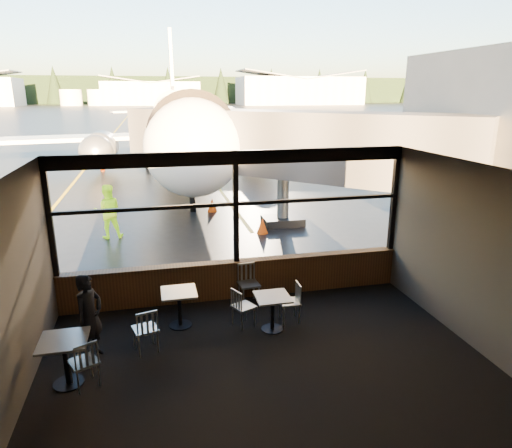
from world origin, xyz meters
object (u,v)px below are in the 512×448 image
object	(u,v)px
cafe_table_mid	(180,309)
chair_mid_s	(145,329)
chair_near_e	(290,302)
cone_nose	(212,205)
cone_extra	(262,226)
cafe_table_near	(272,313)
ground_crew	(108,211)
chair_near_n	(249,285)
chair_left_s	(84,362)
passenger	(90,317)
cafe_table_left	(66,362)
cone_wing	(102,167)
jet_bridge	(307,163)
chair_near_w	(244,307)
airliner	(178,86)

from	to	relation	value
cafe_table_mid	chair_mid_s	distance (m)	1.08
chair_near_e	cone_nose	xyz separation A→B (m)	(-0.33, 9.74, -0.16)
cafe_table_mid	cone_extra	bearing A→B (deg)	61.57
cafe_table_near	chair_mid_s	world-z (taller)	chair_mid_s
cafe_table_mid	cone_nose	xyz separation A→B (m)	(1.96, 9.44, -0.12)
chair_near_e	ground_crew	distance (m)	8.19
ground_crew	cone_nose	bearing A→B (deg)	-149.72
chair_near_n	chair_left_s	size ratio (longest dim) A/B	1.07
chair_near_n	cone_extra	xyz separation A→B (m)	(1.62, 5.29, -0.20)
passenger	cafe_table_left	bearing A→B (deg)	-166.27
chair_mid_s	chair_left_s	size ratio (longest dim) A/B	1.02
cone_extra	cone_wing	bearing A→B (deg)	113.66
chair_near_e	chair_near_n	world-z (taller)	chair_near_n
jet_bridge	cafe_table_mid	world-z (taller)	jet_bridge
chair_near_w	cone_extra	distance (m)	6.58
chair_mid_s	cafe_table_mid	bearing A→B (deg)	34.99
chair_mid_s	ground_crew	bearing A→B (deg)	83.77
cafe_table_near	chair_near_n	xyz separation A→B (m)	(-0.21, 1.31, 0.09)
passenger	cone_wing	distance (m)	22.02
airliner	cone_extra	size ratio (longest dim) A/B	60.85
airliner	cone_wing	size ratio (longest dim) A/B	77.92
cone_extra	chair_left_s	bearing A→B (deg)	-122.60
cafe_table_left	chair_mid_s	xyz separation A→B (m)	(1.28, 0.76, 0.03)
cafe_table_mid	ground_crew	world-z (taller)	ground_crew
jet_bridge	cafe_table_left	world-z (taller)	jet_bridge
cafe_table_left	cafe_table_near	bearing A→B (deg)	14.73
cafe_table_mid	passenger	size ratio (longest dim) A/B	0.49
chair_near_w	chair_left_s	size ratio (longest dim) A/B	0.96
jet_bridge	chair_mid_s	xyz separation A→B (m)	(-5.71, -7.45, -1.87)
chair_near_w	cafe_table_left	bearing A→B (deg)	-93.50
chair_near_w	ground_crew	distance (m)	7.70
cafe_table_near	cone_wing	bearing A→B (deg)	103.51
jet_bridge	ground_crew	distance (m)	7.06
chair_near_n	ground_crew	distance (m)	6.97
jet_bridge	airliner	bearing A→B (deg)	103.77
cafe_table_mid	chair_left_s	xyz separation A→B (m)	(-1.68, -1.70, 0.05)
chair_near_w	cone_wing	size ratio (longest dim) A/B	1.97
cafe_table_mid	cone_wing	xyz separation A→B (m)	(-3.38, 21.13, -0.18)
cone_wing	chair_near_n	bearing A→B (deg)	-76.22
cafe_table_mid	passenger	distance (m)	1.88
chair_near_e	passenger	distance (m)	3.99
chair_near_n	cone_nose	world-z (taller)	chair_near_n
passenger	ground_crew	xyz separation A→B (m)	(-0.25, 7.52, 0.10)
cafe_table_near	chair_mid_s	distance (m)	2.54
airliner	cone_nose	xyz separation A→B (m)	(0.45, -11.50, -4.87)
chair_mid_s	ground_crew	xyz separation A→B (m)	(-1.21, 7.54, 0.46)
cafe_table_left	chair_near_e	bearing A→B (deg)	16.77
chair_near_n	chair_left_s	distance (m)	4.10
cafe_table_near	chair_left_s	xyz separation A→B (m)	(-3.52, -1.11, 0.06)
passenger	cone_nose	distance (m)	10.88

